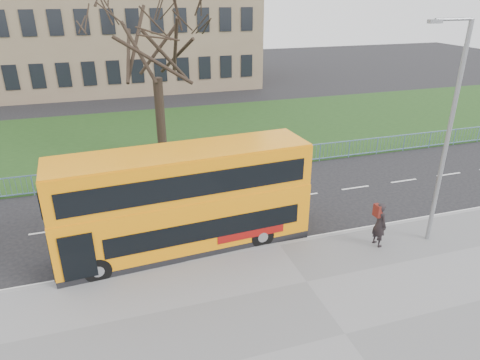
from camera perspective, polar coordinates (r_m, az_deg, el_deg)
name	(u,v)px	position (r m, az deg, el deg)	size (l,w,h in m)	color
ground	(265,228)	(18.80, 3.38, -6.40)	(120.00, 120.00, 0.00)	black
pavement	(345,335)	(13.91, 13.81, -19.48)	(80.00, 10.50, 0.12)	slate
kerb	(279,245)	(17.54, 5.19, -8.62)	(80.00, 0.20, 0.14)	gray
grass_verge	(196,133)	(31.47, -5.86, 6.28)	(80.00, 15.40, 0.08)	#1B3A15
guard_railing	(224,163)	(24.22, -2.08, 2.24)	(40.00, 0.12, 1.10)	#678CB8
bare_tree	(156,61)	(25.56, -11.13, 15.29)	(8.08, 8.08, 11.54)	black
civic_building	(106,17)	(50.21, -17.49, 19.99)	(30.00, 15.00, 14.00)	#7D664F
yellow_bus	(184,198)	(16.53, -7.43, -2.45)	(9.87, 2.95, 4.08)	orange
pedestrian	(379,224)	(17.80, 18.10, -5.64)	(0.68, 0.44, 1.86)	black
street_lamp	(447,129)	(17.56, 25.88, 6.10)	(1.81, 0.20, 8.56)	gray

